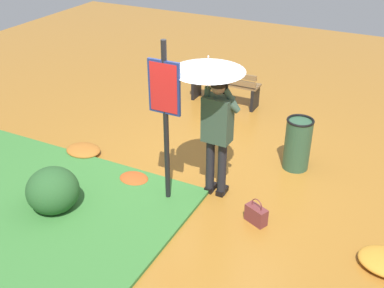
{
  "coord_description": "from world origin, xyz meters",
  "views": [
    {
      "loc": [
        -2.44,
        5.38,
        3.91
      ],
      "look_at": [
        0.01,
        0.51,
        0.85
      ],
      "focal_mm": 43.71,
      "sensor_mm": 36.0,
      "label": 1
    }
  ],
  "objects_px": {
    "park_bench": "(224,85)",
    "trash_bin": "(298,144)",
    "info_sign_post": "(165,106)",
    "person_with_umbrella": "(212,93)",
    "handbag": "(256,214)"
  },
  "relations": [
    {
      "from": "park_bench",
      "to": "trash_bin",
      "type": "relative_size",
      "value": 1.68
    },
    {
      "from": "trash_bin",
      "to": "handbag",
      "type": "bearing_deg",
      "value": 87.05
    },
    {
      "from": "park_bench",
      "to": "trash_bin",
      "type": "xyz_separation_m",
      "value": [
        -1.96,
        1.72,
        0.02
      ]
    },
    {
      "from": "info_sign_post",
      "to": "park_bench",
      "type": "height_order",
      "value": "info_sign_post"
    },
    {
      "from": "info_sign_post",
      "to": "trash_bin",
      "type": "xyz_separation_m",
      "value": [
        -1.36,
        -1.65,
        -1.03
      ]
    },
    {
      "from": "info_sign_post",
      "to": "park_bench",
      "type": "bearing_deg",
      "value": -79.94
    },
    {
      "from": "handbag",
      "to": "trash_bin",
      "type": "relative_size",
      "value": 0.44
    },
    {
      "from": "person_with_umbrella",
      "to": "trash_bin",
      "type": "relative_size",
      "value": 2.45
    },
    {
      "from": "info_sign_post",
      "to": "park_bench",
      "type": "xyz_separation_m",
      "value": [
        0.6,
        -3.37,
        -1.04
      ]
    },
    {
      "from": "person_with_umbrella",
      "to": "info_sign_post",
      "type": "distance_m",
      "value": 0.64
    },
    {
      "from": "trash_bin",
      "to": "person_with_umbrella",
      "type": "bearing_deg",
      "value": 53.16
    },
    {
      "from": "handbag",
      "to": "trash_bin",
      "type": "distance_m",
      "value": 1.6
    },
    {
      "from": "park_bench",
      "to": "handbag",
      "type": "bearing_deg",
      "value": 119.72
    },
    {
      "from": "person_with_umbrella",
      "to": "park_bench",
      "type": "xyz_separation_m",
      "value": [
        1.05,
        -2.93,
        -1.15
      ]
    },
    {
      "from": "person_with_umbrella",
      "to": "park_bench",
      "type": "height_order",
      "value": "person_with_umbrella"
    }
  ]
}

